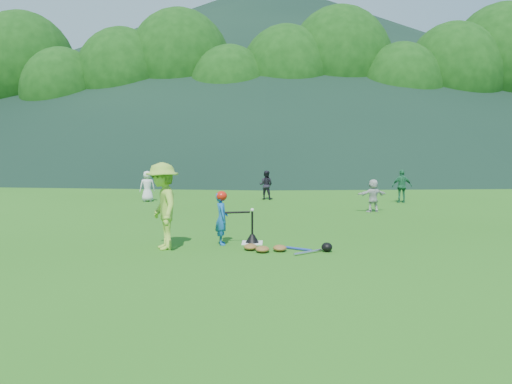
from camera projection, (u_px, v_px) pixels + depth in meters
ground at (252, 243)px, 10.94m from camera, size 120.00×120.00×0.00m
home_plate at (252, 243)px, 10.94m from camera, size 0.45×0.45×0.02m
baseball at (252, 210)px, 10.87m from camera, size 0.08×0.08×0.08m
batter_child at (222, 218)px, 10.76m from camera, size 0.36×0.46×1.14m
adult_coach at (163, 206)px, 10.26m from camera, size 1.07×1.33×1.79m
fielder_a at (147, 186)px, 19.13m from camera, size 0.67×0.56×1.18m
fielder_b at (266, 185)px, 19.88m from camera, size 0.65×0.57×1.15m
fielder_c at (402, 186)px, 18.70m from camera, size 0.73×0.31×1.25m
fielder_d at (373, 196)px, 16.10m from camera, size 1.04×0.58×1.07m
batting_tee at (252, 237)px, 10.93m from camera, size 0.30×0.30×0.68m
batter_gear at (223, 197)px, 10.72m from camera, size 0.73×0.26×0.50m
equipment_pile at (280, 248)px, 10.10m from camera, size 1.80×0.79×0.19m
outfield_fence at (267, 165)px, 38.74m from camera, size 70.07×0.08×1.33m
tree_line at (270, 77)px, 43.85m from camera, size 70.04×11.40×14.82m
distant_hills at (229, 76)px, 91.24m from camera, size 155.00×140.00×32.00m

